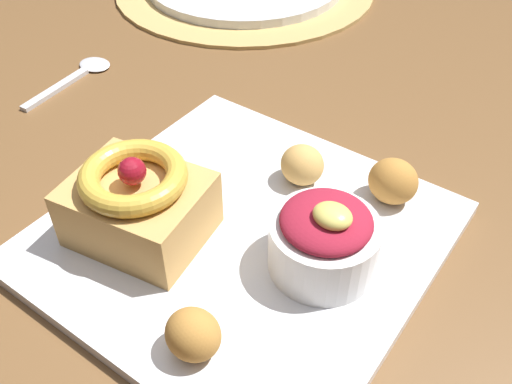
# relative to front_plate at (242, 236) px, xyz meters

# --- Properties ---
(dining_table) EXTENTS (1.60, 1.02, 0.73)m
(dining_table) POSITION_rel_front_plate_xyz_m (-0.08, 0.10, -0.09)
(dining_table) COLOR brown
(dining_table) RESTS_ON ground_plane
(front_plate) EXTENTS (0.29, 0.29, 0.01)m
(front_plate) POSITION_rel_front_plate_xyz_m (0.00, 0.00, 0.00)
(front_plate) COLOR white
(front_plate) RESTS_ON dining_table
(cake_slice) EXTENTS (0.11, 0.10, 0.08)m
(cake_slice) POSITION_rel_front_plate_xyz_m (-0.06, -0.05, 0.04)
(cake_slice) COLOR tan
(cake_slice) RESTS_ON front_plate
(berry_ramekin) EXTENTS (0.08, 0.08, 0.07)m
(berry_ramekin) POSITION_rel_front_plate_xyz_m (0.07, 0.01, 0.03)
(berry_ramekin) COLOR white
(berry_ramekin) RESTS_ON front_plate
(fritter_front) EXTENTS (0.04, 0.04, 0.04)m
(fritter_front) POSITION_rel_front_plate_xyz_m (0.08, 0.11, 0.03)
(fritter_front) COLOR #BC7F38
(fritter_front) RESTS_ON front_plate
(fritter_middle) EXTENTS (0.04, 0.04, 0.04)m
(fritter_middle) POSITION_rel_front_plate_xyz_m (0.01, 0.08, 0.02)
(fritter_middle) COLOR tan
(fritter_middle) RESTS_ON front_plate
(fritter_back) EXTENTS (0.04, 0.03, 0.03)m
(fritter_back) POSITION_rel_front_plate_xyz_m (0.04, -0.11, 0.02)
(fritter_back) COLOR #BC7F38
(fritter_back) RESTS_ON front_plate
(spoon) EXTENTS (0.04, 0.13, 0.00)m
(spoon) POSITION_rel_front_plate_xyz_m (-0.31, 0.10, -0.00)
(spoon) COLOR silver
(spoon) RESTS_ON dining_table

